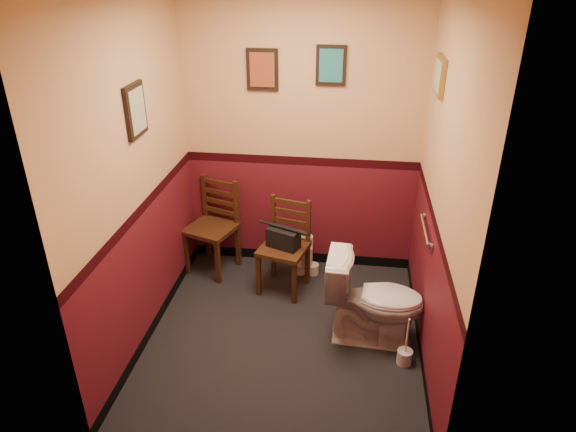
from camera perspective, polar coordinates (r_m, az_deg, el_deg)
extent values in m
cube|color=black|center=(4.40, -0.44, -13.19)|extent=(2.20, 2.40, 0.00)
cube|color=maroon|center=(4.80, 1.51, 8.84)|extent=(2.20, 0.00, 2.70)
cube|color=maroon|center=(2.64, -4.17, -7.31)|extent=(2.20, 0.00, 2.70)
cube|color=maroon|center=(3.98, -16.45, 3.83)|extent=(0.00, 2.40, 2.70)
cube|color=maroon|center=(3.70, 16.60, 2.09)|extent=(0.00, 2.40, 2.70)
cylinder|color=silver|center=(4.09, 14.95, -1.51)|extent=(0.03, 0.50, 0.03)
cylinder|color=silver|center=(3.88, 15.62, -3.26)|extent=(0.02, 0.06, 0.06)
cylinder|color=silver|center=(4.32, 14.88, 0.04)|extent=(0.02, 0.06, 0.06)
cube|color=black|center=(4.68, -2.86, 15.95)|extent=(0.28, 0.03, 0.36)
cube|color=brown|center=(4.66, -2.90, 15.91)|extent=(0.22, 0.01, 0.30)
cube|color=black|center=(4.60, 4.81, 16.34)|extent=(0.26, 0.03, 0.34)
cube|color=#257677|center=(4.58, 4.80, 16.30)|extent=(0.20, 0.01, 0.28)
cube|color=black|center=(3.90, -16.59, 11.17)|extent=(0.03, 0.30, 0.38)
cube|color=#A9A985|center=(3.89, -16.36, 11.18)|extent=(0.01, 0.24, 0.31)
cube|color=olive|center=(4.06, 16.55, 14.69)|extent=(0.03, 0.34, 0.28)
cube|color=#A9A985|center=(4.06, 16.31, 14.71)|extent=(0.01, 0.28, 0.22)
imported|color=white|center=(4.20, 9.58, -9.23)|extent=(0.81, 0.48, 0.77)
cylinder|color=silver|center=(4.22, 12.81, -15.01)|extent=(0.12, 0.12, 0.12)
cylinder|color=silver|center=(4.10, 13.09, -12.95)|extent=(0.02, 0.02, 0.34)
cube|color=#412413|center=(5.06, -8.54, -1.38)|extent=(0.55, 0.55, 0.04)
cube|color=#412413|center=(5.15, -11.23, -4.07)|extent=(0.05, 0.05, 0.46)
cube|color=#412413|center=(5.40, -8.90, -2.29)|extent=(0.05, 0.05, 0.46)
cube|color=#412413|center=(4.95, -7.80, -5.09)|extent=(0.05, 0.05, 0.46)
cube|color=#412413|center=(5.22, -5.55, -3.19)|extent=(0.05, 0.05, 0.46)
cube|color=#412413|center=(5.20, -9.22, 2.19)|extent=(0.05, 0.05, 0.46)
cube|color=#412413|center=(5.01, -5.75, 1.42)|extent=(0.05, 0.05, 0.46)
cube|color=#412413|center=(5.16, -7.43, 0.52)|extent=(0.34, 0.14, 0.05)
cube|color=#412413|center=(5.11, -7.50, 1.55)|extent=(0.34, 0.14, 0.05)
cube|color=#412413|center=(5.07, -7.57, 2.60)|extent=(0.34, 0.14, 0.05)
cube|color=#412413|center=(5.03, -7.64, 3.67)|extent=(0.34, 0.14, 0.05)
cube|color=#412413|center=(4.72, -0.51, -3.65)|extent=(0.50, 0.50, 0.04)
cube|color=#412413|center=(4.76, -3.27, -6.53)|extent=(0.05, 0.05, 0.44)
cube|color=#412413|center=(5.03, -1.60, -4.49)|extent=(0.05, 0.05, 0.44)
cube|color=#412413|center=(4.64, 0.70, -7.41)|extent=(0.05, 0.05, 0.44)
cube|color=#412413|center=(4.92, 2.17, -5.27)|extent=(0.05, 0.05, 0.44)
cube|color=#412413|center=(4.82, -1.65, 0.00)|extent=(0.05, 0.04, 0.44)
cube|color=#412413|center=(4.70, 2.29, -0.71)|extent=(0.05, 0.04, 0.44)
cube|color=#412413|center=(4.81, 0.29, -1.64)|extent=(0.33, 0.10, 0.04)
cube|color=#412413|center=(4.77, 0.29, -0.61)|extent=(0.33, 0.10, 0.04)
cube|color=#412413|center=(4.72, 0.30, 0.43)|extent=(0.33, 0.10, 0.04)
cube|color=#412413|center=(4.68, 0.30, 1.50)|extent=(0.33, 0.10, 0.04)
cube|color=black|center=(4.66, -0.52, -2.49)|extent=(0.32, 0.25, 0.18)
cylinder|color=black|center=(4.61, -0.52, -1.31)|extent=(0.24, 0.12, 0.03)
cylinder|color=silver|center=(5.15, 1.38, -5.80)|extent=(0.12, 0.12, 0.11)
cylinder|color=silver|center=(5.14, 2.78, -5.89)|extent=(0.12, 0.12, 0.11)
cylinder|color=silver|center=(5.08, 2.09, -4.91)|extent=(0.12, 0.12, 0.11)
cylinder|color=silver|center=(5.01, 2.08, -4.02)|extent=(0.12, 0.12, 0.11)
cylinder|color=silver|center=(4.98, 2.14, -2.80)|extent=(0.12, 0.12, 0.11)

